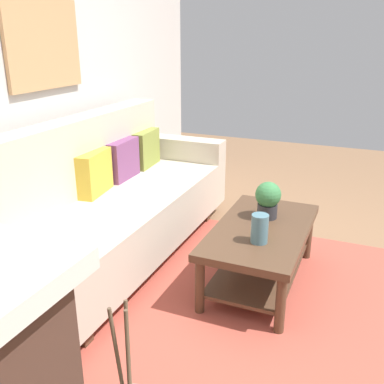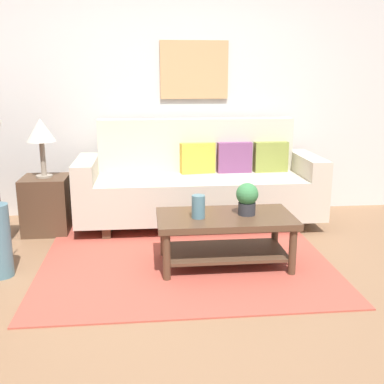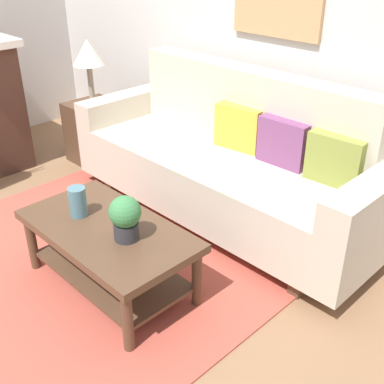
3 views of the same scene
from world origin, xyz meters
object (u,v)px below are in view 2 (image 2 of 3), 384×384
at_px(throw_pillow_plum, 234,157).
at_px(throw_pillow_olive, 270,157).
at_px(potted_plant_tabletop, 247,198).
at_px(framed_painting, 194,70).
at_px(couch, 199,184).
at_px(coffee_table, 225,229).
at_px(tabletop_vase, 198,207).
at_px(throw_pillow_mustard, 197,158).
at_px(side_table, 47,205).
at_px(table_lamp, 41,133).

height_order(throw_pillow_plum, throw_pillow_olive, same).
distance_m(potted_plant_tabletop, framed_painting, 1.90).
bearing_deg(couch, framed_painting, 90.00).
height_order(throw_pillow_plum, coffee_table, throw_pillow_plum).
xyz_separation_m(throw_pillow_olive, tabletop_vase, (-0.93, -1.30, -0.16)).
relative_size(throw_pillow_olive, potted_plant_tabletop, 1.37).
bearing_deg(coffee_table, couch, 94.21).
distance_m(throw_pillow_mustard, throw_pillow_plum, 0.39).
bearing_deg(tabletop_vase, side_table, 142.60).
bearing_deg(throw_pillow_plum, table_lamp, -173.02).
xyz_separation_m(potted_plant_tabletop, table_lamp, (-1.79, 1.02, 0.42)).
bearing_deg(framed_painting, side_table, -159.40).
xyz_separation_m(coffee_table, side_table, (-1.62, 1.03, -0.03)).
bearing_deg(coffee_table, throw_pillow_mustard, 93.79).
height_order(couch, throw_pillow_mustard, couch).
bearing_deg(throw_pillow_mustard, tabletop_vase, -96.19).
distance_m(couch, table_lamp, 1.64).
bearing_deg(side_table, table_lamp, 0.00).
distance_m(couch, framed_painting, 1.24).
xyz_separation_m(throw_pillow_plum, framed_painting, (-0.39, 0.34, 0.90)).
distance_m(throw_pillow_mustard, side_table, 1.60).
bearing_deg(tabletop_vase, throw_pillow_mustard, 83.81).
bearing_deg(throw_pillow_plum, coffee_table, -103.78).
bearing_deg(potted_plant_tabletop, tabletop_vase, -173.03).
bearing_deg(throw_pillow_plum, throw_pillow_mustard, 180.00).
bearing_deg(couch, throw_pillow_plum, 17.52).
bearing_deg(couch, tabletop_vase, -96.84).
bearing_deg(table_lamp, throw_pillow_olive, 5.80).
relative_size(couch, framed_painting, 3.36).
relative_size(tabletop_vase, potted_plant_tabletop, 0.70).
distance_m(throw_pillow_plum, potted_plant_tabletop, 1.26).
height_order(throw_pillow_plum, table_lamp, table_lamp).
bearing_deg(tabletop_vase, throw_pillow_olive, 54.52).
height_order(throw_pillow_mustard, throw_pillow_olive, same).
bearing_deg(throw_pillow_plum, tabletop_vase, -112.32).
xyz_separation_m(table_lamp, framed_painting, (1.53, 0.58, 0.59)).
bearing_deg(table_lamp, potted_plant_tabletop, -29.53).
height_order(couch, side_table, couch).
relative_size(side_table, table_lamp, 0.98).
bearing_deg(tabletop_vase, throw_pillow_plum, 67.68).
xyz_separation_m(couch, throw_pillow_plum, (0.39, 0.12, 0.25)).
xyz_separation_m(throw_pillow_mustard, table_lamp, (-1.53, -0.24, 0.31)).
height_order(throw_pillow_olive, tabletop_vase, throw_pillow_olive).
xyz_separation_m(throw_pillow_mustard, framed_painting, (0.00, 0.34, 0.90)).
bearing_deg(side_table, potted_plant_tabletop, -29.53).
bearing_deg(throw_pillow_plum, couch, -162.48).
xyz_separation_m(couch, potted_plant_tabletop, (0.26, -1.13, 0.14)).
distance_m(throw_pillow_olive, potted_plant_tabletop, 1.36).
height_order(coffee_table, tabletop_vase, tabletop_vase).
bearing_deg(potted_plant_tabletop, couch, 102.97).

